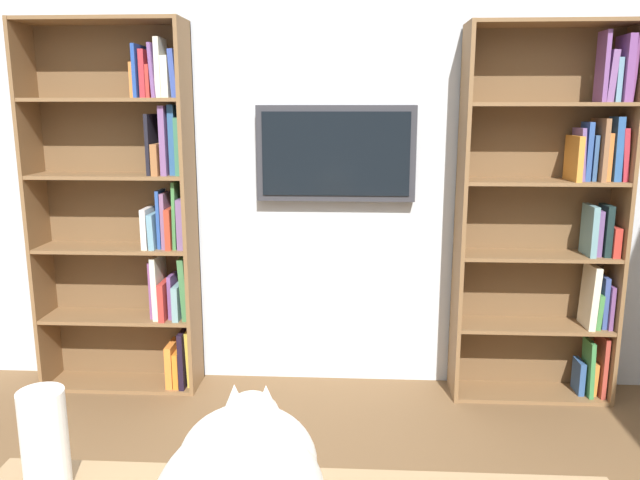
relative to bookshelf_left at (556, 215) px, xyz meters
name	(u,v)px	position (x,y,z in m)	size (l,w,h in m)	color
wall_back	(324,159)	(1.30, -0.16, 0.29)	(4.52, 0.06, 2.70)	silver
bookshelf_left	(556,215)	(0.00, 0.00, 0.00)	(0.89, 0.28, 2.08)	brown
bookshelf_right	(134,213)	(2.38, 0.00, -0.02)	(0.92, 0.28, 2.11)	brown
wall_mounted_tv	(336,154)	(1.23, -0.08, 0.32)	(0.90, 0.07, 0.54)	#333338
paper_towel_roll	(45,439)	(1.86, 2.15, -0.20)	(0.11, 0.11, 0.25)	white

